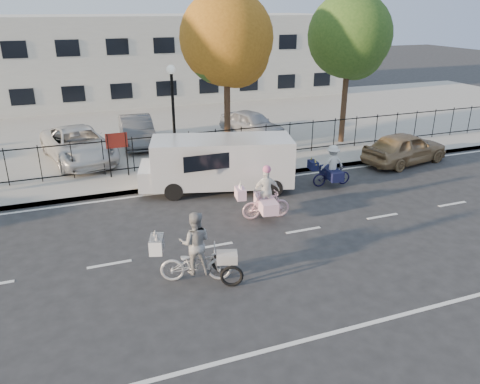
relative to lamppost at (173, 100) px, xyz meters
name	(u,v)px	position (x,y,z in m)	size (l,w,h in m)	color
ground	(213,246)	(-0.50, -6.80, -3.11)	(120.00, 120.00, 0.00)	#333334
road_markings	(213,246)	(-0.50, -6.80, -3.11)	(60.00, 9.52, 0.01)	silver
curb	(174,186)	(-0.50, -1.75, -3.04)	(60.00, 0.10, 0.15)	#A8A399
sidewalk	(169,178)	(-0.50, -0.70, -3.04)	(60.00, 2.20, 0.15)	#A8A399
parking_lot	(135,128)	(-0.50, 8.20, -3.04)	(60.00, 15.60, 0.15)	#A8A399
iron_fence	(162,151)	(-0.50, 0.40, -2.21)	(58.00, 0.06, 1.50)	black
building	(111,58)	(-0.50, 18.20, -0.11)	(34.00, 10.00, 6.00)	silver
lamppost	(173,100)	(0.00, 0.00, 0.00)	(0.36, 0.36, 4.33)	black
street_sign	(117,146)	(-2.35, 0.00, -1.70)	(0.85, 0.06, 1.80)	black
zebra_trike	(196,255)	(-1.45, -8.39, -2.37)	(2.23, 1.36, 1.92)	silver
unicorn_bike	(265,199)	(1.71, -5.53, -2.42)	(1.88, 1.32, 1.86)	#F5BAC7
bull_bike	(331,170)	(5.37, -3.60, -2.46)	(1.78, 1.22, 1.64)	black
white_van	(220,162)	(1.12, -2.54, -1.99)	(6.11, 3.22, 2.03)	white
gold_sedan	(405,148)	(9.93, -2.30, -2.40)	(1.69, 4.19, 1.43)	#9D7E55
lot_car_b	(79,145)	(-3.75, 2.74, -2.23)	(2.42, 5.25, 1.46)	silver
lot_car_c	(137,131)	(-0.92, 4.43, -2.26)	(1.49, 4.26, 1.40)	#4E5156
lot_car_d	(252,124)	(5.04, 3.97, -2.29)	(1.59, 3.96, 1.35)	#AAACB2
tree_mid	(229,43)	(2.83, 1.15, 2.04)	(4.01, 4.01, 7.35)	#442D1D
tree_east	(351,40)	(9.09, 1.46, 2.00)	(3.99, 3.99, 7.31)	#442D1D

